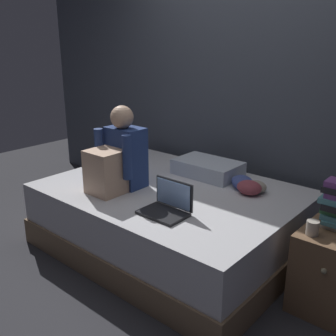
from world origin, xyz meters
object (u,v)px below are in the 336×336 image
Objects in this scene: bed at (171,218)px; nightstand at (334,272)px; pillow at (208,168)px; person_sitting at (118,158)px; mug at (312,228)px; clothes_pile at (247,185)px; laptop at (167,205)px.

bed is 1.30m from nightstand.
bed is 0.56m from pillow.
nightstand is 0.82× the size of person_sitting.
mug is 0.29× the size of clothes_pile.
laptop is 0.94m from mug.
bed is at bearing 41.05° from person_sitting.
nightstand is at bearing -19.08° from clothes_pile.
pillow is 1.81× the size of clothes_pile.
mug reaches higher than bed.
nightstand is at bearing 11.86° from person_sitting.
nightstand reaches higher than bed.
pillow is at bearing 84.79° from bed.
pillow is 1.24m from mug.
person_sitting is 2.11× the size of clothes_pile.
bed is 3.72× the size of nightstand.
bed is 0.68m from clothes_pile.
person_sitting reaches higher than bed.
laptop is (0.29, -0.37, 0.32)m from bed.
laptop is at bearing -160.09° from mug.
person_sitting is 1.51m from mug.
person_sitting is at bearing -116.09° from pillow.
laptop is at bearing -156.53° from nightstand.
clothes_pile is (0.21, 0.72, -0.01)m from laptop.
bed is 0.66m from person_sitting.
nightstand is at bearing -16.95° from pillow.
person_sitting is at bearing -142.64° from clothes_pile.
clothes_pile is (-0.80, 0.28, 0.31)m from nightstand.
person_sitting is 1.04m from clothes_pile.
pillow reaches higher than nightstand.
person_sitting reaches higher than pillow.
person_sitting is 1.17× the size of pillow.
pillow is at bearing 63.91° from person_sitting.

